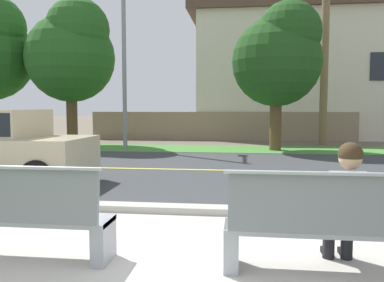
{
  "coord_description": "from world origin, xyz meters",
  "views": [
    {
      "loc": [
        0.72,
        -3.4,
        1.56
      ],
      "look_at": [
        -0.12,
        3.36,
        1.0
      ],
      "focal_mm": 37.05,
      "sensor_mm": 36.0,
      "label": 1
    }
  ],
  "objects_px": {
    "bench_right": "(335,228)",
    "bench_left": "(11,216)",
    "seated_person_grey": "(346,201)",
    "streetlamp": "(125,40)",
    "shade_tree_left": "(72,51)",
    "shade_tree_centre": "(280,55)"
  },
  "relations": [
    {
      "from": "bench_left",
      "to": "seated_person_grey",
      "type": "distance_m",
      "value": 3.33
    },
    {
      "from": "bench_right",
      "to": "seated_person_grey",
      "type": "relative_size",
      "value": 1.63
    },
    {
      "from": "streetlamp",
      "to": "seated_person_grey",
      "type": "bearing_deg",
      "value": -63.96
    },
    {
      "from": "shade_tree_centre",
      "to": "bench_right",
      "type": "bearing_deg",
      "value": -92.57
    },
    {
      "from": "bench_right",
      "to": "bench_left",
      "type": "bearing_deg",
      "value": 180.0
    },
    {
      "from": "seated_person_grey",
      "to": "streetlamp",
      "type": "relative_size",
      "value": 0.17
    },
    {
      "from": "seated_person_grey",
      "to": "bench_left",
      "type": "bearing_deg",
      "value": -177.01
    },
    {
      "from": "bench_left",
      "to": "streetlamp",
      "type": "height_order",
      "value": "streetlamp"
    },
    {
      "from": "streetlamp",
      "to": "shade_tree_left",
      "type": "distance_m",
      "value": 2.68
    },
    {
      "from": "bench_left",
      "to": "bench_right",
      "type": "xyz_separation_m",
      "value": [
        3.18,
        0.0,
        0.0
      ]
    },
    {
      "from": "seated_person_grey",
      "to": "shade_tree_centre",
      "type": "height_order",
      "value": "shade_tree_centre"
    },
    {
      "from": "bench_right",
      "to": "shade_tree_centre",
      "type": "bearing_deg",
      "value": 87.43
    },
    {
      "from": "shade_tree_left",
      "to": "shade_tree_centre",
      "type": "bearing_deg",
      "value": -6.5
    },
    {
      "from": "bench_right",
      "to": "shade_tree_left",
      "type": "xyz_separation_m",
      "value": [
        -7.84,
        12.19,
        3.46
      ]
    },
    {
      "from": "seated_person_grey",
      "to": "streetlamp",
      "type": "bearing_deg",
      "value": 116.04
    },
    {
      "from": "seated_person_grey",
      "to": "shade_tree_centre",
      "type": "relative_size",
      "value": 0.23
    },
    {
      "from": "bench_left",
      "to": "bench_right",
      "type": "distance_m",
      "value": 3.18
    },
    {
      "from": "bench_right",
      "to": "shade_tree_left",
      "type": "height_order",
      "value": "shade_tree_left"
    },
    {
      "from": "seated_person_grey",
      "to": "bench_right",
      "type": "bearing_deg",
      "value": -127.86
    },
    {
      "from": "seated_person_grey",
      "to": "streetlamp",
      "type": "distance_m",
      "value": 12.91
    },
    {
      "from": "shade_tree_left",
      "to": "shade_tree_centre",
      "type": "distance_m",
      "value": 8.41
    },
    {
      "from": "bench_left",
      "to": "shade_tree_left",
      "type": "bearing_deg",
      "value": 110.9
    }
  ]
}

